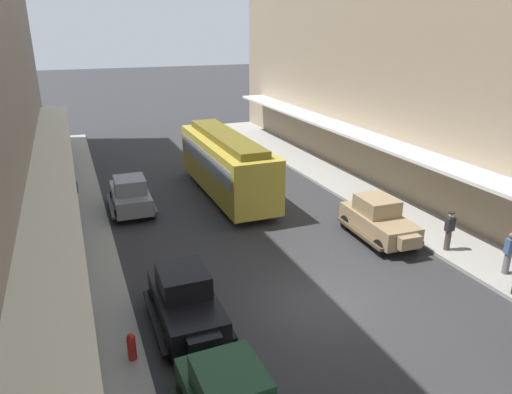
% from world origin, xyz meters
% --- Properties ---
extents(ground_plane, '(200.00, 200.00, 0.00)m').
position_xyz_m(ground_plane, '(0.00, 0.00, 0.00)').
color(ground_plane, '#2D2D30').
extents(sidewalk_left, '(3.00, 60.00, 0.15)m').
position_xyz_m(sidewalk_left, '(-7.50, 0.00, 0.07)').
color(sidewalk_left, '#99968E').
rests_on(sidewalk_left, ground).
extents(sidewalk_right, '(3.00, 60.00, 0.15)m').
position_xyz_m(sidewalk_right, '(7.50, 0.00, 0.07)').
color(sidewalk_right, '#99968E').
rests_on(sidewalk_right, ground).
extents(parked_car_2, '(2.22, 4.29, 1.84)m').
position_xyz_m(parked_car_2, '(-4.76, 10.94, 0.94)').
color(parked_car_2, slate).
rests_on(parked_car_2, ground).
extents(parked_car_3, '(2.18, 4.27, 1.84)m').
position_xyz_m(parked_car_3, '(-4.53, 0.53, 0.94)').
color(parked_car_3, black).
rests_on(parked_car_3, ground).
extents(parked_car_4, '(2.29, 4.31, 1.84)m').
position_xyz_m(parked_car_4, '(4.79, 3.64, 0.94)').
color(parked_car_4, '#997F5B').
rests_on(parked_car_4, ground).
extents(streetcar, '(2.53, 9.60, 3.46)m').
position_xyz_m(streetcar, '(0.46, 11.42, 1.90)').
color(streetcar, gold).
rests_on(streetcar, ground).
extents(fire_hydrant, '(0.24, 0.24, 0.82)m').
position_xyz_m(fire_hydrant, '(-6.35, -0.63, 0.56)').
color(fire_hydrant, '#B21E19').
rests_on(fire_hydrant, sidewalk_left).
extents(pedestrian_0, '(0.36, 0.28, 1.67)m').
position_xyz_m(pedestrian_0, '(6.60, 1.41, 1.01)').
color(pedestrian_0, '#4C4238').
rests_on(pedestrian_0, sidewalk_right).
extents(pedestrian_1, '(0.36, 0.24, 1.64)m').
position_xyz_m(pedestrian_1, '(7.20, -0.95, 0.99)').
color(pedestrian_1, slate).
rests_on(pedestrian_1, sidewalk_right).
extents(pedestrian_2, '(0.36, 0.28, 1.67)m').
position_xyz_m(pedestrian_2, '(-7.34, 12.04, 1.01)').
color(pedestrian_2, slate).
rests_on(pedestrian_2, sidewalk_left).
extents(pedestrian_3, '(0.36, 0.28, 1.67)m').
position_xyz_m(pedestrian_3, '(-8.29, 1.95, 1.01)').
color(pedestrian_3, slate).
rests_on(pedestrian_3, sidewalk_left).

